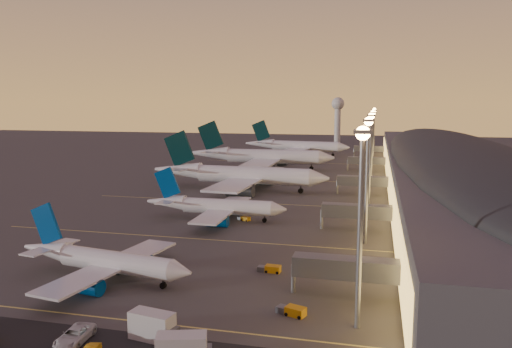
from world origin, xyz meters
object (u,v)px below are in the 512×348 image
object	(u,v)px
baggage_tug_b	(270,269)
catering_truck_a	(154,327)
baggage_tug_a	(292,311)
service_van_c	(75,336)
airliner_wide_far	(296,146)
radar_tower	(338,112)
airliner_narrow_north	(215,206)
airliner_wide_mid	(260,156)
baggage_tug_c	(244,219)
airliner_wide_near	(238,175)
airliner_narrow_south	(102,261)

from	to	relation	value
baggage_tug_b	catering_truck_a	xyz separation A→B (m)	(-8.61, -27.35, 1.06)
baggage_tug_a	service_van_c	xyz separation A→B (m)	(-24.18, -14.06, 0.33)
airliner_wide_far	radar_tower	bearing A→B (deg)	87.38
airliner_narrow_north	service_van_c	xyz separation A→B (m)	(3.57, -64.88, -2.44)
airliner_wide_mid	baggage_tug_a	xyz separation A→B (m)	(38.93, -147.56, -4.81)
baggage_tug_b	baggage_tug_c	xyz separation A→B (m)	(-14.02, 35.37, -0.08)
airliner_wide_mid	baggage_tug_a	world-z (taller)	airliner_wide_mid
airliner_wide_near	airliner_wide_far	xyz separation A→B (m)	(0.93, 115.23, -0.10)
baggage_tug_b	service_van_c	bearing A→B (deg)	-116.20
airliner_wide_near	airliner_wide_far	bearing A→B (deg)	92.64
airliner_wide_mid	radar_tower	world-z (taller)	radar_tower
airliner_narrow_north	baggage_tug_a	size ratio (longest dim) A/B	8.22
airliner_wide_mid	airliner_wide_far	distance (m)	61.04
airliner_wide_near	airliner_wide_mid	xyz separation A→B (m)	(-5.30, 54.51, 0.36)
airliner_narrow_south	baggage_tug_b	xyz separation A→B (m)	(26.02, 9.69, -2.55)
airliner_wide_mid	baggage_tug_a	bearing A→B (deg)	-76.02
airliner_wide_near	baggage_tug_c	distance (m)	43.62
baggage_tug_b	airliner_wide_mid	bearing A→B (deg)	107.77
airliner_wide_near	baggage_tug_a	bearing A→B (deg)	-67.03
catering_truck_a	airliner_narrow_south	bearing A→B (deg)	144.79
baggage_tug_a	baggage_tug_b	distance (m)	17.58
airliner_narrow_south	service_van_c	bearing A→B (deg)	-59.08
airliner_narrow_south	service_van_c	distance (m)	22.44
airliner_wide_far	baggage_tug_a	distance (m)	210.87
airliner_wide_far	service_van_c	xyz separation A→B (m)	(8.52, -222.34, -4.02)
airliner_narrow_north	airliner_wide_mid	distance (m)	97.41
service_van_c	airliner_wide_far	bearing A→B (deg)	88.28
airliner_narrow_north	airliner_wide_near	world-z (taller)	airliner_wide_near
airliner_narrow_south	baggage_tug_c	xyz separation A→B (m)	(12.00, 45.06, -2.63)
radar_tower	baggage_tug_b	size ratio (longest dim) A/B	8.02
airliner_narrow_north	radar_tower	size ratio (longest dim) A/B	1.10
airliner_narrow_north	catering_truck_a	world-z (taller)	airliner_narrow_north
airliner_narrow_south	airliner_wide_far	xyz separation A→B (m)	(-0.12, 201.65, 1.82)
baggage_tug_a	baggage_tug_c	xyz separation A→B (m)	(-20.57, 51.68, -0.10)
airliner_wide_far	baggage_tug_a	size ratio (longest dim) A/B	13.65
baggage_tug_c	catering_truck_a	size ratio (longest dim) A/B	0.56
airliner_narrow_north	airliner_wide_far	world-z (taller)	airliner_wide_far
airliner_wide_far	service_van_c	distance (m)	222.54
baggage_tug_b	baggage_tug_c	size ratio (longest dim) A/B	1.14
airliner_narrow_north	radar_tower	distance (m)	248.21
airliner_narrow_south	airliner_wide_mid	xyz separation A→B (m)	(-6.36, 140.94, 2.28)
airliner_narrow_north	baggage_tug_c	xyz separation A→B (m)	(7.17, 0.87, -2.87)
baggage_tug_c	catering_truck_a	xyz separation A→B (m)	(5.40, -62.72, 1.15)
airliner_narrow_south	airliner_wide_far	bearing A→B (deg)	98.86
airliner_narrow_south	airliner_narrow_north	size ratio (longest dim) A/B	0.93
airliner_wide_mid	baggage_tug_b	size ratio (longest dim) A/B	16.03
airliner_wide_far	catering_truck_a	xyz separation A→B (m)	(17.53, -219.31, -3.30)
airliner_wide_near	baggage_tug_a	distance (m)	99.04
baggage_tug_a	baggage_tug_b	world-z (taller)	baggage_tug_a
baggage_tug_c	service_van_c	size ratio (longest dim) A/B	0.56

